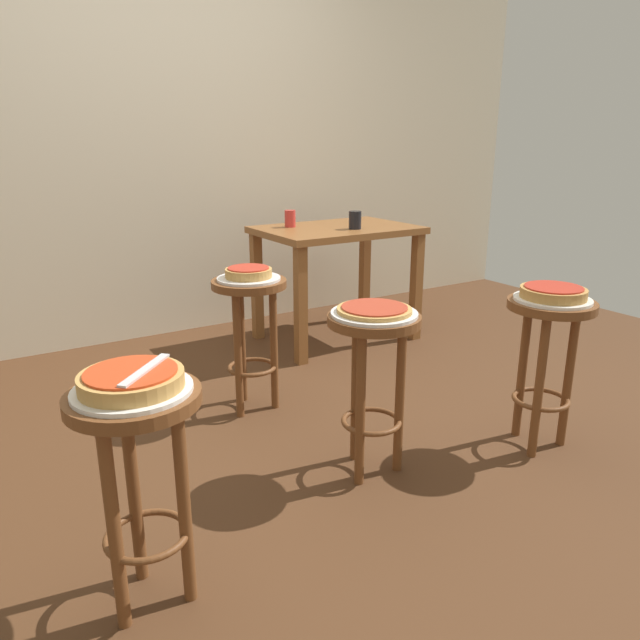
% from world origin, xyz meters
% --- Properties ---
extents(ground_plane, '(6.00, 6.00, 0.00)m').
position_xyz_m(ground_plane, '(0.00, 0.00, 0.00)').
color(ground_plane, '#4C2D19').
extents(back_wall, '(6.00, 0.10, 3.00)m').
position_xyz_m(back_wall, '(0.00, 1.65, 1.50)').
color(back_wall, beige).
rests_on(back_wall, ground_plane).
extents(stool_foreground, '(0.34, 0.34, 0.63)m').
position_xyz_m(stool_foreground, '(-0.83, -0.73, 0.46)').
color(stool_foreground, brown).
rests_on(stool_foreground, ground_plane).
extents(serving_plate_foreground, '(0.30, 0.30, 0.01)m').
position_xyz_m(serving_plate_foreground, '(-0.83, -0.73, 0.64)').
color(serving_plate_foreground, white).
rests_on(serving_plate_foreground, stool_foreground).
extents(pizza_foreground, '(0.26, 0.26, 0.05)m').
position_xyz_m(pizza_foreground, '(-0.83, -0.73, 0.67)').
color(pizza_foreground, tan).
rests_on(pizza_foreground, serving_plate_foreground).
extents(stool_middle, '(0.34, 0.34, 0.63)m').
position_xyz_m(stool_middle, '(0.82, -0.72, 0.46)').
color(stool_middle, brown).
rests_on(stool_middle, ground_plane).
extents(serving_plate_middle, '(0.30, 0.30, 0.01)m').
position_xyz_m(serving_plate_middle, '(0.82, -0.72, 0.64)').
color(serving_plate_middle, white).
rests_on(serving_plate_middle, stool_middle).
extents(pizza_middle, '(0.25, 0.25, 0.05)m').
position_xyz_m(pizza_middle, '(0.82, -0.72, 0.67)').
color(pizza_middle, '#B78442').
rests_on(pizza_middle, serving_plate_middle).
extents(stool_leftside, '(0.34, 0.34, 0.63)m').
position_xyz_m(stool_leftside, '(0.10, -0.51, 0.46)').
color(stool_leftside, brown).
rests_on(stool_leftside, ground_plane).
extents(serving_plate_leftside, '(0.32, 0.32, 0.01)m').
position_xyz_m(serving_plate_leftside, '(0.10, -0.51, 0.64)').
color(serving_plate_leftside, silver).
rests_on(serving_plate_leftside, stool_leftside).
extents(pizza_leftside, '(0.27, 0.27, 0.02)m').
position_xyz_m(pizza_leftside, '(0.10, -0.51, 0.65)').
color(pizza_leftside, tan).
rests_on(pizza_leftside, serving_plate_leftside).
extents(stool_rear, '(0.34, 0.34, 0.63)m').
position_xyz_m(stool_rear, '(-0.04, 0.24, 0.46)').
color(stool_rear, brown).
rests_on(stool_rear, ground_plane).
extents(serving_plate_rear, '(0.29, 0.29, 0.01)m').
position_xyz_m(serving_plate_rear, '(-0.04, 0.24, 0.64)').
color(serving_plate_rear, silver).
rests_on(serving_plate_rear, stool_rear).
extents(pizza_rear, '(0.21, 0.21, 0.05)m').
position_xyz_m(pizza_rear, '(-0.04, 0.24, 0.67)').
color(pizza_rear, tan).
rests_on(pizza_rear, serving_plate_rear).
extents(dining_table, '(0.95, 0.65, 0.72)m').
position_xyz_m(dining_table, '(0.88, 0.91, 0.60)').
color(dining_table, brown).
rests_on(dining_table, ground_plane).
extents(cup_near_edge, '(0.08, 0.08, 0.11)m').
position_xyz_m(cup_near_edge, '(0.92, 0.78, 0.78)').
color(cup_near_edge, black).
rests_on(cup_near_edge, dining_table).
extents(cup_far_edge, '(0.07, 0.07, 0.10)m').
position_xyz_m(cup_far_edge, '(0.63, 1.06, 0.78)').
color(cup_far_edge, red).
rests_on(cup_far_edge, dining_table).
extents(pizza_server_knife, '(0.17, 0.17, 0.01)m').
position_xyz_m(pizza_server_knife, '(-0.80, -0.75, 0.69)').
color(pizza_server_knife, silver).
rests_on(pizza_server_knife, pizza_foreground).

